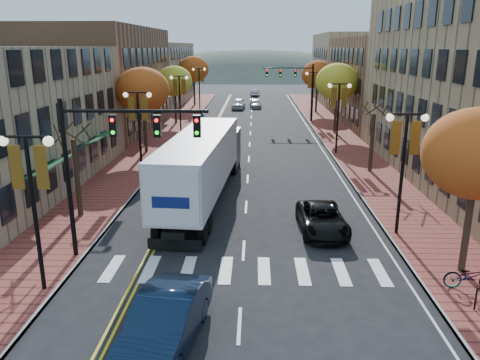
# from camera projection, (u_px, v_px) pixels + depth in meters

# --- Properties ---
(ground) EXTENTS (200.00, 200.00, 0.00)m
(ground) POSITION_uv_depth(u_px,v_px,m) (241.00, 295.00, 17.61)
(ground) COLOR black
(ground) RESTS_ON ground
(sidewalk_left) EXTENTS (4.00, 85.00, 0.15)m
(sidewalk_left) POSITION_uv_depth(u_px,v_px,m) (165.00, 135.00, 49.08)
(sidewalk_left) COLOR brown
(sidewalk_left) RESTS_ON ground
(sidewalk_right) EXTENTS (4.00, 85.00, 0.15)m
(sidewalk_right) POSITION_uv_depth(u_px,v_px,m) (337.00, 136.00, 48.54)
(sidewalk_right) COLOR brown
(sidewalk_right) RESTS_ON ground
(building_left_mid) EXTENTS (12.00, 24.00, 11.00)m
(building_left_mid) POSITION_uv_depth(u_px,v_px,m) (96.00, 79.00, 51.19)
(building_left_mid) COLOR brown
(building_left_mid) RESTS_ON ground
(building_left_far) EXTENTS (12.00, 26.00, 9.50)m
(building_left_far) POSITION_uv_depth(u_px,v_px,m) (147.00, 74.00, 75.41)
(building_left_far) COLOR #9E8966
(building_left_far) RESTS_ON ground
(building_right_mid) EXTENTS (15.00, 24.00, 10.00)m
(building_right_mid) POSITION_uv_depth(u_px,v_px,m) (405.00, 81.00, 56.02)
(building_right_mid) COLOR brown
(building_right_mid) RESTS_ON ground
(building_right_far) EXTENTS (15.00, 20.00, 11.00)m
(building_right_far) POSITION_uv_depth(u_px,v_px,m) (364.00, 68.00, 77.02)
(building_right_far) COLOR #9E8966
(building_right_far) RESTS_ON ground
(tree_left_a) EXTENTS (0.28, 0.28, 4.20)m
(tree_left_a) POSITION_uv_depth(u_px,v_px,m) (77.00, 178.00, 24.94)
(tree_left_a) COLOR #382619
(tree_left_a) RESTS_ON sidewalk_left
(tree_left_b) EXTENTS (4.48, 4.48, 7.21)m
(tree_left_b) POSITION_uv_depth(u_px,v_px,m) (143.00, 90.00, 39.43)
(tree_left_b) COLOR #382619
(tree_left_b) RESTS_ON sidewalk_left
(tree_left_c) EXTENTS (4.16, 4.16, 6.69)m
(tree_left_c) POSITION_uv_depth(u_px,v_px,m) (175.00, 81.00, 54.91)
(tree_left_c) COLOR #382619
(tree_left_c) RESTS_ON sidewalk_left
(tree_left_d) EXTENTS (4.61, 4.61, 7.42)m
(tree_left_d) POSITION_uv_depth(u_px,v_px,m) (194.00, 69.00, 72.05)
(tree_left_d) COLOR #382619
(tree_left_d) RESTS_ON sidewalk_left
(tree_right_a) EXTENTS (4.16, 4.16, 6.69)m
(tree_right_a) POSITION_uv_depth(u_px,v_px,m) (478.00, 154.00, 17.86)
(tree_right_a) COLOR #382619
(tree_right_a) RESTS_ON sidewalk_right
(tree_right_b) EXTENTS (0.28, 0.28, 4.20)m
(tree_right_b) POSITION_uv_depth(u_px,v_px,m) (372.00, 143.00, 34.01)
(tree_right_b) COLOR #382619
(tree_right_b) RESTS_ON sidewalk_right
(tree_right_c) EXTENTS (4.48, 4.48, 7.21)m
(tree_right_c) POSITION_uv_depth(u_px,v_px,m) (337.00, 82.00, 48.50)
(tree_right_c) COLOR #382619
(tree_right_c) RESTS_ON sidewalk_right
(tree_right_d) EXTENTS (4.35, 4.35, 7.00)m
(tree_right_d) POSITION_uv_depth(u_px,v_px,m) (317.00, 74.00, 63.91)
(tree_right_d) COLOR #382619
(tree_right_d) RESTS_ON sidewalk_right
(lamp_left_a) EXTENTS (1.96, 0.36, 6.05)m
(lamp_left_a) POSITION_uv_depth(u_px,v_px,m) (31.00, 184.00, 16.65)
(lamp_left_a) COLOR black
(lamp_left_a) RESTS_ON ground
(lamp_left_b) EXTENTS (1.96, 0.36, 6.05)m
(lamp_left_b) POSITION_uv_depth(u_px,v_px,m) (139.00, 118.00, 32.02)
(lamp_left_b) COLOR black
(lamp_left_b) RESTS_ON ground
(lamp_left_c) EXTENTS (1.96, 0.36, 6.05)m
(lamp_left_c) POSITION_uv_depth(u_px,v_px,m) (180.00, 93.00, 49.31)
(lamp_left_c) COLOR black
(lamp_left_c) RESTS_ON ground
(lamp_left_d) EXTENTS (1.96, 0.36, 6.05)m
(lamp_left_d) POSITION_uv_depth(u_px,v_px,m) (199.00, 81.00, 66.60)
(lamp_left_d) COLOR black
(lamp_left_d) RESTS_ON ground
(lamp_right_a) EXTENTS (1.96, 0.36, 6.05)m
(lamp_right_a) POSITION_uv_depth(u_px,v_px,m) (404.00, 151.00, 21.96)
(lamp_right_a) COLOR black
(lamp_right_a) RESTS_ON ground
(lamp_right_b) EXTENTS (1.96, 0.36, 6.05)m
(lamp_right_b) POSITION_uv_depth(u_px,v_px,m) (339.00, 105.00, 39.25)
(lamp_right_b) COLOR black
(lamp_right_b) RESTS_ON ground
(lamp_right_c) EXTENTS (1.96, 0.36, 6.05)m
(lamp_right_c) POSITION_uv_depth(u_px,v_px,m) (313.00, 87.00, 56.55)
(lamp_right_c) COLOR black
(lamp_right_c) RESTS_ON ground
(traffic_mast_near) EXTENTS (6.10, 0.35, 7.00)m
(traffic_mast_near) POSITION_uv_depth(u_px,v_px,m) (111.00, 149.00, 19.29)
(traffic_mast_near) COLOR black
(traffic_mast_near) RESTS_ON ground
(traffic_mast_far) EXTENTS (6.10, 0.34, 7.00)m
(traffic_mast_far) POSITION_uv_depth(u_px,v_px,m) (297.00, 81.00, 56.43)
(traffic_mast_far) COLOR black
(traffic_mast_far) RESTS_ON ground
(semi_truck) EXTENTS (3.89, 16.85, 4.18)m
(semi_truck) POSITION_uv_depth(u_px,v_px,m) (204.00, 160.00, 28.07)
(semi_truck) COLOR black
(semi_truck) RESTS_ON ground
(navy_sedan) EXTENTS (2.49, 5.37, 1.70)m
(navy_sedan) POSITION_uv_depth(u_px,v_px,m) (165.00, 322.00, 14.37)
(navy_sedan) COLOR black
(navy_sedan) RESTS_ON ground
(black_suv) EXTENTS (2.37, 4.89, 1.34)m
(black_suv) POSITION_uv_depth(u_px,v_px,m) (322.00, 219.00, 23.46)
(black_suv) COLOR black
(black_suv) RESTS_ON ground
(car_far_white) EXTENTS (2.08, 4.63, 1.54)m
(car_far_white) POSITION_uv_depth(u_px,v_px,m) (238.00, 104.00, 69.54)
(car_far_white) COLOR silver
(car_far_white) RESTS_ON ground
(car_far_silver) EXTENTS (1.91, 4.16, 1.18)m
(car_far_silver) POSITION_uv_depth(u_px,v_px,m) (255.00, 104.00, 70.62)
(car_far_silver) COLOR #9F9FA6
(car_far_silver) RESTS_ON ground
(car_far_oncoming) EXTENTS (1.77, 4.01, 1.28)m
(car_far_oncoming) POSITION_uv_depth(u_px,v_px,m) (255.00, 93.00, 87.32)
(car_far_oncoming) COLOR #B4B2BB
(car_far_oncoming) RESTS_ON ground
(bicycle) EXTENTS (2.02, 0.85, 1.03)m
(bicycle) POSITION_uv_depth(u_px,v_px,m) (471.00, 276.00, 17.63)
(bicycle) COLOR gray
(bicycle) RESTS_ON sidewalk_right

